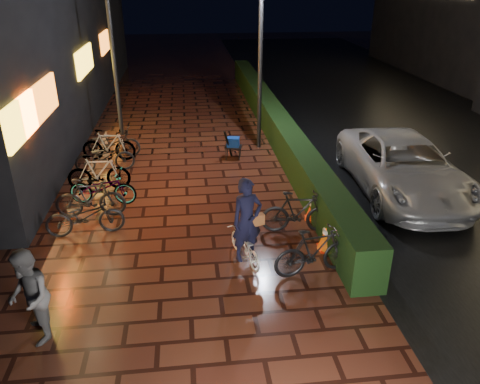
{
  "coord_description": "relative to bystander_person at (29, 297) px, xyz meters",
  "views": [
    {
      "loc": [
        0.09,
        -8.72,
        5.47
      ],
      "look_at": [
        1.18,
        0.51,
        1.1
      ],
      "focal_mm": 35.0,
      "sensor_mm": 36.0,
      "label": 1
    }
  ],
  "objects": [
    {
      "name": "asphalt_road",
      "position": [
        11.52,
        7.42,
        -0.83
      ],
      "size": [
        11.0,
        60.0,
        0.01
      ],
      "primitive_type": "cube",
      "color": "black",
      "rests_on": "ground"
    },
    {
      "name": "lamp_post_hedge",
      "position": [
        5.04,
        8.83,
        2.05
      ],
      "size": [
        0.5,
        0.16,
        5.24
      ],
      "color": "black",
      "rests_on": "ground"
    },
    {
      "name": "lamp_post_sf",
      "position": [
        0.19,
        10.82,
        2.27
      ],
      "size": [
        0.53,
        0.25,
        5.63
      ],
      "color": "black",
      "rests_on": "ground"
    },
    {
      "name": "van",
      "position": [
        8.35,
        4.78,
        -0.08
      ],
      "size": [
        2.75,
        5.48,
        1.49
      ],
      "primitive_type": "imported",
      "rotation": [
        0.0,
        0.0,
        -0.05
      ],
      "color": "#A6A7AB",
      "rests_on": "ground"
    },
    {
      "name": "bystander_person",
      "position": [
        0.0,
        0.0,
        0.0
      ],
      "size": [
        0.87,
        0.98,
        1.66
      ],
      "primitive_type": "imported",
      "rotation": [
        0.0,
        0.0,
        -1.22
      ],
      "color": "#545456",
      "rests_on": "ground"
    },
    {
      "name": "traffic_barrier",
      "position": [
        5.56,
        2.81,
        -0.47
      ],
      "size": [
        0.51,
        1.79,
        0.72
      ],
      "color": "orange",
      "rests_on": "ground"
    },
    {
      "name": "cyclist",
      "position": [
        3.69,
        1.85,
        -0.13
      ],
      "size": [
        0.85,
        1.39,
        1.88
      ],
      "color": "silver",
      "rests_on": "ground"
    },
    {
      "name": "hedge",
      "position": [
        5.82,
        10.42,
        -0.33
      ],
      "size": [
        0.7,
        20.0,
        1.0
      ],
      "primitive_type": "cube",
      "color": "black",
      "rests_on": "ground"
    },
    {
      "name": "parked_bikes_storefront",
      "position": [
        0.19,
        6.06,
        -0.35
      ],
      "size": [
        2.08,
        6.03,
        1.02
      ],
      "color": "black",
      "rests_on": "ground"
    },
    {
      "name": "ground",
      "position": [
        2.52,
        2.42,
        -0.83
      ],
      "size": [
        80.0,
        80.0,
        0.0
      ],
      "primitive_type": "plane",
      "color": "#381911",
      "rests_on": "ground"
    },
    {
      "name": "cart_assembly",
      "position": [
        4.04,
        7.85,
        -0.32
      ],
      "size": [
        0.64,
        0.54,
        1.0
      ],
      "color": "black",
      "rests_on": "ground"
    },
    {
      "name": "parked_bikes_hedge",
      "position": [
        5.01,
        2.11,
        -0.32
      ],
      "size": [
        1.8,
        2.38,
        1.02
      ],
      "color": "black",
      "rests_on": "ground"
    }
  ]
}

